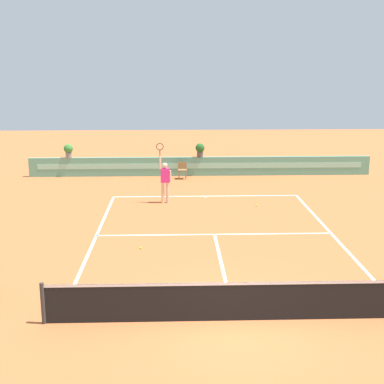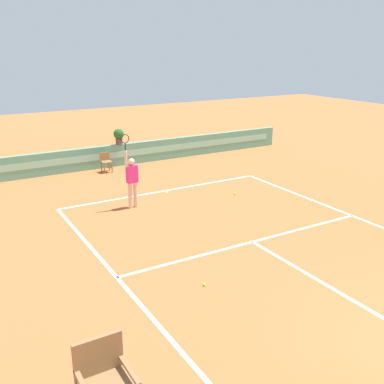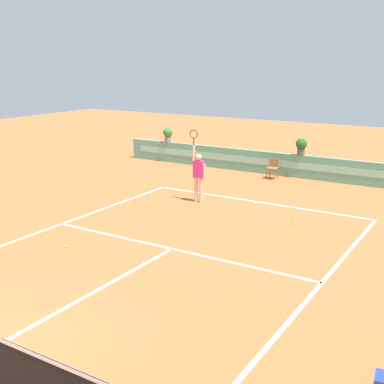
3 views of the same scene
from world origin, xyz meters
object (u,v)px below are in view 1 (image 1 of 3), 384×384
Objects in this scene: tennis_ball_near_baseline at (141,248)px; tennis_player at (165,179)px; potted_plant_centre at (200,149)px; ball_kid_chair at (182,169)px; potted_plant_far_left at (68,150)px; tennis_ball_mid_court at (257,205)px.

tennis_player is at bearing 83.14° from tennis_ball_near_baseline.
potted_plant_centre is at bearing 77.85° from tennis_ball_near_baseline.
potted_plant_centre is (2.45, 11.39, 1.38)m from tennis_ball_near_baseline.
tennis_ball_near_baseline is at bearing -102.15° from potted_plant_centre.
potted_plant_centre is (0.94, 0.73, 0.93)m from ball_kid_chair.
tennis_player is at bearing -47.59° from potted_plant_far_left.
tennis_player is at bearing 170.50° from tennis_ball_mid_court.
potted_plant_centre is (-2.10, 6.24, 1.38)m from tennis_ball_mid_court.
tennis_ball_mid_court is 0.09× the size of potted_plant_centre.
tennis_ball_near_baseline is 0.09× the size of potted_plant_centre.
tennis_ball_mid_court is (4.55, 5.15, 0.00)m from tennis_ball_near_baseline.
tennis_player is 3.57× the size of potted_plant_centre.
potted_plant_far_left reaches higher than tennis_ball_mid_court.
ball_kid_chair is at bearing -7.04° from potted_plant_far_left.
tennis_ball_mid_court is 0.09× the size of potted_plant_far_left.
potted_plant_far_left is (-5.11, 5.60, 0.36)m from tennis_player.
ball_kid_chair is 1.52m from potted_plant_centre.
tennis_ball_near_baseline and tennis_ball_mid_court have the same top height.
tennis_player reaches higher than potted_plant_centre.
potted_plant_centre is (1.76, 5.60, 0.36)m from tennis_player.
potted_plant_far_left is at bearing 111.18° from tennis_ball_near_baseline.
ball_kid_chair is 12.50× the size of tennis_ball_near_baseline.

